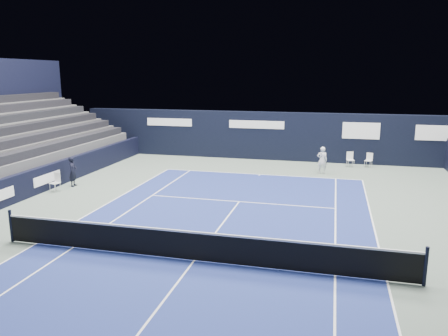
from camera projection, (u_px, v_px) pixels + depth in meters
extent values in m
plane|color=#56665C|center=(212.00, 237.00, 15.01)|extent=(48.00, 48.00, 0.00)
cube|color=navy|center=(194.00, 261.00, 13.11)|extent=(10.97, 23.77, 0.01)
cube|color=white|center=(350.00, 160.00, 26.28)|extent=(0.48, 0.47, 0.04)
cube|color=white|center=(350.00, 155.00, 26.41)|extent=(0.40, 0.13, 0.48)
cylinder|color=white|center=(352.00, 163.00, 26.48)|extent=(0.02, 0.02, 0.42)
cylinder|color=white|center=(347.00, 163.00, 26.49)|extent=(0.02, 0.02, 0.42)
cylinder|color=white|center=(354.00, 164.00, 26.16)|extent=(0.02, 0.02, 0.42)
cylinder|color=white|center=(348.00, 164.00, 26.17)|extent=(0.02, 0.02, 0.42)
cube|color=silver|center=(368.00, 161.00, 26.22)|extent=(0.49, 0.48, 0.04)
cube|color=silver|center=(370.00, 156.00, 26.30)|extent=(0.36, 0.18, 0.45)
cylinder|color=silver|center=(372.00, 164.00, 26.28)|extent=(0.02, 0.02, 0.40)
cylinder|color=silver|center=(366.00, 163.00, 26.48)|extent=(0.02, 0.02, 0.40)
cylinder|color=silver|center=(370.00, 165.00, 26.04)|extent=(0.02, 0.02, 0.40)
cylinder|color=silver|center=(365.00, 164.00, 26.24)|extent=(0.02, 0.02, 0.40)
cube|color=white|center=(55.00, 183.00, 20.78)|extent=(0.47, 0.46, 0.04)
cube|color=white|center=(57.00, 177.00, 20.88)|extent=(0.39, 0.12, 0.47)
cylinder|color=white|center=(60.00, 187.00, 20.88)|extent=(0.02, 0.02, 0.41)
cylinder|color=white|center=(55.00, 186.00, 21.04)|extent=(0.02, 0.02, 0.41)
cylinder|color=white|center=(55.00, 188.00, 20.61)|extent=(0.02, 0.02, 0.41)
cylinder|color=white|center=(50.00, 188.00, 20.76)|extent=(0.02, 0.02, 0.41)
imported|color=black|center=(73.00, 171.00, 21.72)|extent=(0.45, 0.60, 1.50)
cube|color=white|center=(260.00, 174.00, 24.37)|extent=(10.97, 0.06, 0.00)
cube|color=white|center=(387.00, 281.00, 11.80)|extent=(0.06, 23.77, 0.00)
cube|color=white|center=(36.00, 244.00, 14.42)|extent=(0.06, 23.77, 0.00)
cube|color=white|center=(335.00, 276.00, 12.13)|extent=(0.06, 23.77, 0.00)
cube|color=white|center=(73.00, 248.00, 14.09)|extent=(0.06, 23.77, 0.00)
cube|color=white|center=(239.00, 202.00, 19.18)|extent=(8.23, 0.06, 0.00)
cube|color=white|center=(194.00, 261.00, 13.11)|extent=(0.06, 12.80, 0.00)
cube|color=white|center=(259.00, 175.00, 24.23)|extent=(0.06, 0.30, 0.00)
cylinder|color=black|center=(426.00, 266.00, 11.47)|extent=(0.10, 0.10, 1.10)
cylinder|color=black|center=(11.00, 226.00, 14.53)|extent=(0.10, 0.10, 1.10)
cube|color=black|center=(194.00, 247.00, 13.01)|extent=(12.80, 0.03, 0.86)
cube|color=white|center=(194.00, 232.00, 12.92)|extent=(12.80, 0.05, 0.06)
cube|color=black|center=(272.00, 136.00, 28.42)|extent=(26.00, 0.60, 3.10)
cube|color=silver|center=(169.00, 122.00, 29.64)|extent=(3.20, 0.02, 0.50)
cube|color=silver|center=(256.00, 125.00, 28.20)|extent=(3.60, 0.02, 0.50)
cube|color=silver|center=(361.00, 131.00, 26.69)|extent=(2.20, 0.02, 1.00)
cube|color=silver|center=(432.00, 133.00, 25.73)|extent=(1.80, 0.02, 0.90)
cube|color=black|center=(44.00, 178.00, 20.94)|extent=(0.30, 22.00, 1.20)
cube|color=silver|center=(47.00, 178.00, 20.90)|extent=(0.02, 2.00, 0.45)
cube|color=#48474A|center=(46.00, 169.00, 21.99)|extent=(0.90, 16.00, 1.65)
cube|color=#464648|center=(30.00, 164.00, 22.16)|extent=(0.90, 16.00, 2.10)
cube|color=#474649|center=(15.00, 158.00, 22.32)|extent=(0.90, 16.00, 2.55)
cube|color=black|center=(44.00, 149.00, 21.77)|extent=(0.63, 15.20, 0.40)
cube|color=black|center=(28.00, 139.00, 21.89)|extent=(0.63, 15.20, 0.40)
cube|color=black|center=(12.00, 130.00, 22.01)|extent=(0.63, 15.20, 0.40)
imported|color=white|center=(322.00, 160.00, 24.48)|extent=(0.59, 0.42, 1.53)
cylinder|color=black|center=(319.00, 156.00, 24.17)|extent=(0.03, 0.29, 0.13)
torus|color=black|center=(319.00, 155.00, 23.91)|extent=(0.30, 0.13, 0.29)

